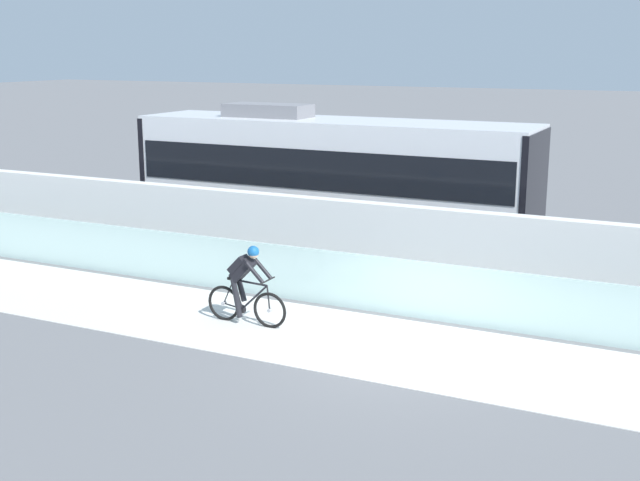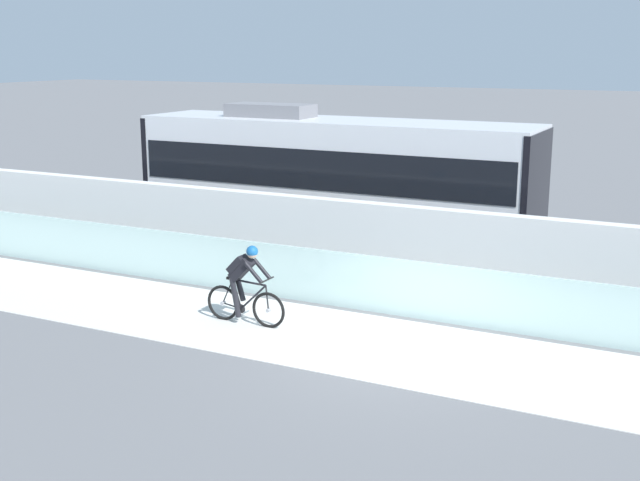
% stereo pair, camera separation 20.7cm
% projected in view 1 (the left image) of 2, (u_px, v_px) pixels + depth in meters
% --- Properties ---
extents(ground_plane, '(200.00, 200.00, 0.00)m').
position_uv_depth(ground_plane, '(396.00, 349.00, 14.85)').
color(ground_plane, slate).
extents(bike_path_deck, '(32.00, 3.20, 0.01)m').
position_uv_depth(bike_path_deck, '(396.00, 349.00, 14.85)').
color(bike_path_deck, silver).
rests_on(bike_path_deck, ground).
extents(glass_parapet, '(32.00, 0.05, 1.19)m').
position_uv_depth(glass_parapet, '(430.00, 291.00, 16.33)').
color(glass_parapet, silver).
rests_on(glass_parapet, ground).
extents(concrete_barrier_wall, '(32.00, 0.36, 1.92)m').
position_uv_depth(concrete_barrier_wall, '(457.00, 254.00, 17.82)').
color(concrete_barrier_wall, silver).
rests_on(concrete_barrier_wall, ground).
extents(tram_rail_near, '(32.00, 0.08, 0.01)m').
position_uv_depth(tram_rail_near, '(485.00, 269.00, 20.22)').
color(tram_rail_near, '#595654').
rests_on(tram_rail_near, ground).
extents(tram_rail_far, '(32.00, 0.08, 0.01)m').
position_uv_depth(tram_rail_far, '(499.00, 256.00, 21.47)').
color(tram_rail_far, '#595654').
rests_on(tram_rail_far, ground).
extents(tram, '(11.06, 2.54, 3.81)m').
position_uv_depth(tram, '(332.00, 177.00, 22.34)').
color(tram, silver).
rests_on(tram, ground).
extents(cyclist_on_bike, '(1.77, 0.58, 1.61)m').
position_uv_depth(cyclist_on_bike, '(246.00, 285.00, 16.01)').
color(cyclist_on_bike, black).
rests_on(cyclist_on_bike, ground).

